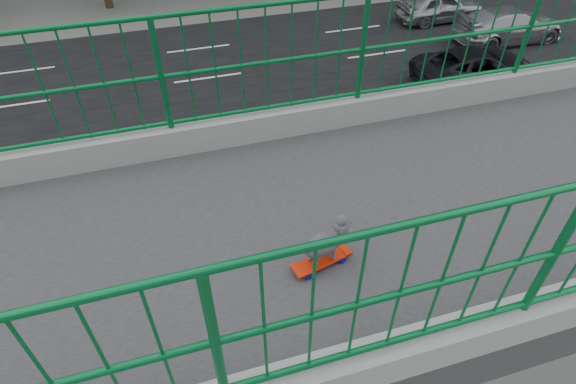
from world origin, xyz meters
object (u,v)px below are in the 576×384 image
(car_1, at_px, (336,140))
(car_4, at_px, (440,6))
(skateboard, at_px, (321,261))
(poodle, at_px, (325,242))
(car_0, at_px, (240,233))
(car_2, at_px, (475,66))
(car_3, at_px, (509,25))

(car_1, bearing_deg, car_4, 135.14)
(skateboard, height_order, poodle, poodle)
(poodle, height_order, car_1, poodle)
(poodle, relative_size, car_4, 0.09)
(car_0, height_order, car_2, car_2)
(car_0, xyz_separation_m, car_2, (-6.40, 11.47, 0.08))
(car_2, relative_size, car_4, 1.17)
(skateboard, relative_size, car_1, 0.12)
(car_0, height_order, car_1, car_1)
(car_3, bearing_deg, skateboard, 135.61)
(car_2, height_order, car_3, car_3)
(car_1, bearing_deg, car_3, 119.25)
(car_0, relative_size, car_3, 0.70)
(car_0, xyz_separation_m, car_1, (-3.20, 3.98, 0.06))
(poodle, height_order, car_3, poodle)
(car_0, relative_size, car_2, 0.73)
(skateboard, xyz_separation_m, car_2, (-12.85, 11.78, -6.31))
(car_4, bearing_deg, car_2, 162.16)
(car_2, bearing_deg, car_4, -17.84)
(car_0, bearing_deg, car_4, 133.41)
(skateboard, relative_size, car_0, 0.13)
(car_2, distance_m, car_4, 6.72)
(car_1, distance_m, car_3, 13.10)
(car_1, distance_m, car_4, 13.54)
(skateboard, bearing_deg, car_2, 123.75)
(car_2, distance_m, car_3, 5.07)
(poodle, bearing_deg, car_0, 163.71)
(skateboard, relative_size, car_2, 0.10)
(car_3, bearing_deg, poodle, 135.64)
(car_1, xyz_separation_m, car_3, (-6.40, 11.43, 0.08))
(car_0, xyz_separation_m, car_3, (-9.60, 15.40, 0.14))
(car_4, bearing_deg, poodle, 144.32)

